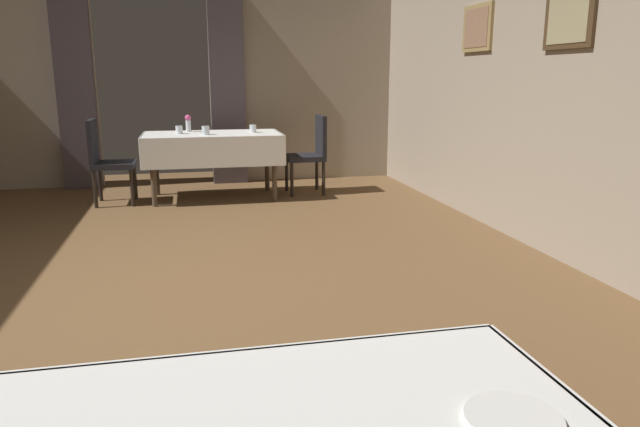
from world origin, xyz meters
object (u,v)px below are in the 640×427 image
plate_near_b (513,419)px  flower_vase_mid (188,123)px  chair_mid_right (311,151)px  glass_mid_c (253,129)px  glass_mid_b (179,130)px  dining_table_mid (213,142)px  chair_mid_left (106,158)px  glass_mid_d (206,130)px

plate_near_b → flower_vase_mid: size_ratio=0.93×
chair_mid_right → glass_mid_c: (-0.70, -0.07, 0.28)m
flower_vase_mid → glass_mid_b: 0.28m
dining_table_mid → plate_near_b: 5.91m
chair_mid_right → plate_near_b: 6.01m
chair_mid_left → flower_vase_mid: 1.02m
chair_mid_left → glass_mid_c: 1.65m
glass_mid_b → flower_vase_mid: bearing=68.1°
plate_near_b → glass_mid_d: (-0.40, 5.72, 0.04)m
dining_table_mid → glass_mid_d: bearing=-113.5°
dining_table_mid → plate_near_b: bearing=-86.9°
plate_near_b → chair_mid_left: bearing=104.3°
dining_table_mid → chair_mid_left: (-1.16, -0.08, -0.13)m
chair_mid_left → glass_mid_c: size_ratio=10.16×
plate_near_b → flower_vase_mid: bearing=95.4°
plate_near_b → dining_table_mid: bearing=93.1°
flower_vase_mid → glass_mid_b: flower_vase_mid is taller
chair_mid_right → glass_mid_d: bearing=-169.6°
dining_table_mid → chair_mid_left: size_ratio=1.67×
chair_mid_right → glass_mid_b: 1.55m
dining_table_mid → glass_mid_d: 0.25m
chair_mid_right → dining_table_mid: bearing=-177.5°
dining_table_mid → chair_mid_right: (1.16, 0.05, -0.13)m
glass_mid_d → glass_mid_c: bearing=16.1°
chair_mid_right → plate_near_b: bearing=-98.0°
dining_table_mid → chair_mid_left: 1.17m
chair_mid_left → glass_mid_d: chair_mid_left is taller
glass_mid_b → glass_mid_c: (0.83, -0.02, -0.00)m
chair_mid_right → plate_near_b: (-0.84, -5.95, 0.24)m
glass_mid_c → glass_mid_d: 0.56m
flower_vase_mid → plate_near_b: bearing=-84.6°
dining_table_mid → glass_mid_c: bearing=-2.6°
dining_table_mid → glass_mid_d: size_ratio=15.77×
dining_table_mid → glass_mid_b: bearing=-179.6°
glass_mid_c → chair_mid_left: bearing=-177.9°
glass_mid_b → glass_mid_d: size_ratio=0.93×
dining_table_mid → plate_near_b: plate_near_b is taller
chair_mid_right → flower_vase_mid: flower_vase_mid is taller
glass_mid_b → glass_mid_d: bearing=-31.3°
chair_mid_right → glass_mid_d: size_ratio=9.45×
glass_mid_b → plate_near_b: bearing=-83.4°
glass_mid_c → plate_near_b: bearing=-91.4°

